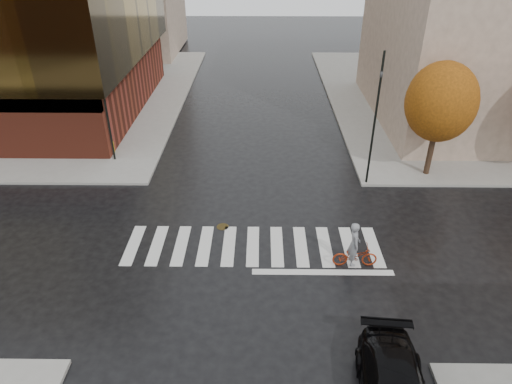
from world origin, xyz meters
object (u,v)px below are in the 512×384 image
traffic_light_ne (376,112)px  fire_hydrant (112,146)px  traffic_light_nw (103,91)px  cyclist (355,251)px

traffic_light_ne → fire_hydrant: (-15.40, 3.70, -3.72)m
traffic_light_ne → fire_hydrant: 16.26m
traffic_light_ne → fire_hydrant: size_ratio=9.36×
traffic_light_nw → cyclist: bearing=36.7°
fire_hydrant → cyclist: bearing=-38.8°
traffic_light_ne → fire_hydrant: traffic_light_ne is taller
cyclist → fire_hydrant: bearing=50.8°
cyclist → traffic_light_ne: size_ratio=0.30×
cyclist → fire_hydrant: 17.25m
cyclist → traffic_light_nw: (-13.05, 9.80, 3.74)m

